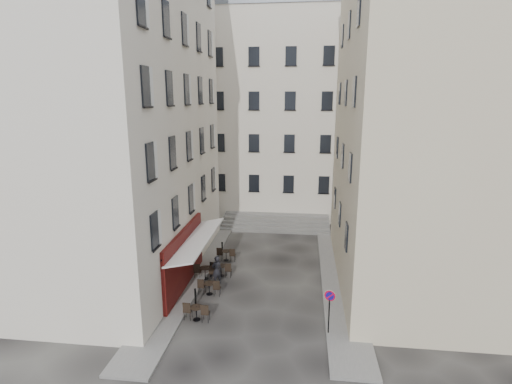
# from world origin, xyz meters

# --- Properties ---
(ground) EXTENTS (90.00, 90.00, 0.00)m
(ground) POSITION_xyz_m (0.00, 0.00, 0.00)
(ground) COLOR black
(ground) RESTS_ON ground
(sidewalk_left) EXTENTS (2.00, 22.00, 0.12)m
(sidewalk_left) POSITION_xyz_m (-4.50, 4.00, 0.06)
(sidewalk_left) COLOR slate
(sidewalk_left) RESTS_ON ground
(sidewalk_right) EXTENTS (2.00, 18.00, 0.12)m
(sidewalk_right) POSITION_xyz_m (4.50, 3.00, 0.06)
(sidewalk_right) COLOR slate
(sidewalk_right) RESTS_ON ground
(building_left) EXTENTS (12.20, 16.20, 20.60)m
(building_left) POSITION_xyz_m (-10.50, 3.00, 10.31)
(building_left) COLOR beige
(building_left) RESTS_ON ground
(building_right) EXTENTS (12.20, 14.20, 18.60)m
(building_right) POSITION_xyz_m (10.50, 3.50, 9.31)
(building_right) COLOR #BFAC8E
(building_right) RESTS_ON ground
(building_back) EXTENTS (18.20, 10.20, 18.60)m
(building_back) POSITION_xyz_m (-1.00, 19.00, 9.31)
(building_back) COLOR beige
(building_back) RESTS_ON ground
(cafe_storefront) EXTENTS (1.74, 7.30, 3.50)m
(cafe_storefront) POSITION_xyz_m (-4.32, 1.00, 1.88)
(cafe_storefront) COLOR #410909
(cafe_storefront) RESTS_ON ground
(stone_steps) EXTENTS (9.00, 3.15, 0.80)m
(stone_steps) POSITION_xyz_m (0.00, 12.57, 0.40)
(stone_steps) COLOR #605E5B
(stone_steps) RESTS_ON ground
(bollard_near) EXTENTS (0.12, 0.12, 0.98)m
(bollard_near) POSITION_xyz_m (-3.25, -1.00, 0.53)
(bollard_near) COLOR black
(bollard_near) RESTS_ON ground
(bollard_mid) EXTENTS (0.12, 0.12, 0.98)m
(bollard_mid) POSITION_xyz_m (-3.25, 2.50, 0.53)
(bollard_mid) COLOR black
(bollard_mid) RESTS_ON ground
(bollard_far) EXTENTS (0.12, 0.12, 0.98)m
(bollard_far) POSITION_xyz_m (-3.25, 6.00, 0.53)
(bollard_far) COLOR black
(bollard_far) RESTS_ON ground
(no_parking_sign) EXTENTS (0.50, 0.19, 2.25)m
(no_parking_sign) POSITION_xyz_m (3.59, -2.92, 1.60)
(no_parking_sign) COLOR black
(no_parking_sign) RESTS_ON ground
(bistro_table_a) EXTENTS (1.32, 0.62, 0.93)m
(bistro_table_a) POSITION_xyz_m (-2.80, -2.43, 0.47)
(bistro_table_a) COLOR black
(bistro_table_a) RESTS_ON ground
(bistro_table_b) EXTENTS (1.29, 0.61, 0.91)m
(bistro_table_b) POSITION_xyz_m (-2.79, 0.23, 0.46)
(bistro_table_b) COLOR black
(bistro_table_b) RESTS_ON ground
(bistro_table_c) EXTENTS (1.38, 0.65, 0.97)m
(bistro_table_c) POSITION_xyz_m (-3.49, 2.10, 0.49)
(bistro_table_c) COLOR black
(bistro_table_c) RESTS_ON ground
(bistro_table_d) EXTENTS (1.30, 0.61, 0.91)m
(bistro_table_d) POSITION_xyz_m (-2.61, 2.62, 0.47)
(bistro_table_d) COLOR black
(bistro_table_d) RESTS_ON ground
(bistro_table_e) EXTENTS (1.27, 0.60, 0.89)m
(bistro_table_e) POSITION_xyz_m (-2.78, 5.06, 0.46)
(bistro_table_e) COLOR black
(bistro_table_e) RESTS_ON ground
(pedestrian) EXTENTS (0.76, 0.73, 1.75)m
(pedestrian) POSITION_xyz_m (-2.66, 1.60, 0.87)
(pedestrian) COLOR black
(pedestrian) RESTS_ON ground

